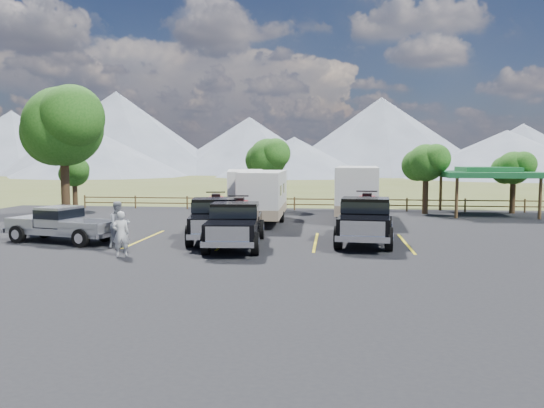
# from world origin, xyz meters

# --- Properties ---
(ground) EXTENTS (320.00, 320.00, 0.00)m
(ground) POSITION_xyz_m (0.00, 0.00, 0.00)
(ground) COLOR #4E5624
(ground) RESTS_ON ground
(asphalt_lot) EXTENTS (44.00, 34.00, 0.04)m
(asphalt_lot) POSITION_xyz_m (0.00, 3.00, 0.02)
(asphalt_lot) COLOR black
(asphalt_lot) RESTS_ON ground
(stall_lines) EXTENTS (12.12, 5.50, 0.01)m
(stall_lines) POSITION_xyz_m (0.00, 4.00, 0.04)
(stall_lines) COLOR gold
(stall_lines) RESTS_ON asphalt_lot
(tree_big_nw) EXTENTS (5.54, 5.18, 7.84)m
(tree_big_nw) POSITION_xyz_m (-12.55, 9.03, 5.60)
(tree_big_nw) COLOR black
(tree_big_nw) RESTS_ON ground
(tree_ne_a) EXTENTS (3.11, 2.92, 4.76)m
(tree_ne_a) POSITION_xyz_m (8.97, 17.01, 3.48)
(tree_ne_a) COLOR black
(tree_ne_a) RESTS_ON ground
(tree_ne_b) EXTENTS (2.77, 2.59, 4.27)m
(tree_ne_b) POSITION_xyz_m (14.98, 18.01, 3.13)
(tree_ne_b) COLOR black
(tree_ne_b) RESTS_ON ground
(tree_north) EXTENTS (3.46, 3.24, 5.25)m
(tree_north) POSITION_xyz_m (-2.03, 19.02, 3.83)
(tree_north) COLOR black
(tree_north) RESTS_ON ground
(tree_nw_small) EXTENTS (2.59, 2.43, 3.85)m
(tree_nw_small) POSITION_xyz_m (-16.02, 17.01, 2.78)
(tree_nw_small) COLOR black
(tree_nw_small) RESTS_ON ground
(rail_fence) EXTENTS (36.12, 0.12, 1.00)m
(rail_fence) POSITION_xyz_m (2.00, 18.50, 0.61)
(rail_fence) COLOR #4F3E22
(rail_fence) RESTS_ON ground
(pavilion) EXTENTS (6.20, 6.20, 3.22)m
(pavilion) POSITION_xyz_m (13.00, 17.00, 2.79)
(pavilion) COLOR #4F3E22
(pavilion) RESTS_ON ground
(mountain_range) EXTENTS (209.00, 71.00, 20.00)m
(mountain_range) POSITION_xyz_m (-7.63, 105.98, 7.87)
(mountain_range) COLOR slate
(mountain_range) RESTS_ON ground
(rig_left) EXTENTS (3.17, 6.71, 2.15)m
(rig_left) POSITION_xyz_m (-2.72, 4.33, 1.08)
(rig_left) COLOR black
(rig_left) RESTS_ON asphalt_lot
(rig_center) EXTENTS (2.64, 6.47, 2.11)m
(rig_center) POSITION_xyz_m (-1.39, 2.53, 1.06)
(rig_center) COLOR black
(rig_center) RESTS_ON asphalt_lot
(rig_right) EXTENTS (2.87, 6.90, 2.25)m
(rig_right) POSITION_xyz_m (4.23, 4.35, 1.12)
(rig_right) COLOR black
(rig_right) RESTS_ON asphalt_lot
(trailer_left) EXTENTS (3.47, 8.73, 3.02)m
(trailer_left) POSITION_xyz_m (-2.59, 12.61, 1.62)
(trailer_left) COLOR white
(trailer_left) RESTS_ON asphalt_lot
(trailer_center) EXTENTS (2.42, 8.67, 3.01)m
(trailer_center) POSITION_xyz_m (-1.24, 10.73, 1.62)
(trailer_center) COLOR white
(trailer_center) RESTS_ON asphalt_lot
(trailer_right) EXTENTS (2.82, 9.37, 3.25)m
(trailer_right) POSITION_xyz_m (4.24, 13.11, 1.74)
(trailer_right) COLOR white
(trailer_right) RESTS_ON asphalt_lot
(pickup_silver) EXTENTS (5.64, 2.93, 1.62)m
(pickup_silver) POSITION_xyz_m (-9.33, 2.61, 0.88)
(pickup_silver) COLOR gray
(pickup_silver) RESTS_ON asphalt_lot
(person_a) EXTENTS (0.76, 0.65, 1.76)m
(person_a) POSITION_xyz_m (-5.37, -0.33, 0.92)
(person_a) COLOR #BBBBBB
(person_a) RESTS_ON asphalt_lot
(person_b) EXTENTS (1.19, 1.21, 1.96)m
(person_b) POSITION_xyz_m (-6.24, 1.59, 1.02)
(person_b) COLOR slate
(person_b) RESTS_ON asphalt_lot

